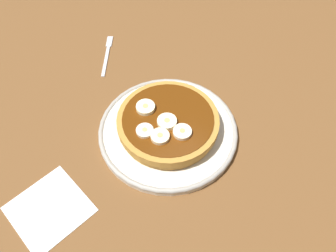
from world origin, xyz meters
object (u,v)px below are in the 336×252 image
Objects in this scene: banana_slice_0 at (167,122)px; banana_slice_1 at (143,129)px; plate at (168,130)px; banana_slice_2 at (160,137)px; banana_slice_3 at (182,132)px; pancake_stack at (166,124)px; banana_slice_4 at (146,108)px; fork at (107,53)px; napkin at (49,209)px.

banana_slice_0 reaches higher than banana_slice_1.
banana_slice_0 is at bearing 44.19° from plate.
banana_slice_3 is (-3.53, 1.47, -0.02)cm from banana_slice_2.
banana_slice_0 is 1.14× the size of banana_slice_1.
banana_slice_0 and banana_slice_2 have the same top height.
banana_slice_3 is at bearing 94.51° from pancake_stack.
banana_slice_4 reaches higher than fork.
pancake_stack is 6.18× the size of banana_slice_1.
plate is at bearing -135.81° from banana_slice_0.
banana_slice_4 is 22.79cm from napkin.
napkin is at bearing -0.35° from banana_slice_0.
napkin is at bearing 45.29° from fork.
napkin is at bearing -8.01° from banana_slice_3.
banana_slice_2 is (2.70, 1.74, -0.02)cm from banana_slice_0.
banana_slice_1 is 4.61cm from banana_slice_4.
plate reaches higher than fork.
banana_slice_2 reaches higher than fork.
banana_slice_2 is at bearing 78.67° from fork.
pancake_stack is at bearing 84.59° from fork.
banana_slice_2 and banana_slice_3 have the same top height.
banana_slice_2 is 20.87cm from napkin.
napkin is at bearing 3.20° from banana_slice_1.
pancake_stack is at bearing -17.81° from plate.
banana_slice_1 is at bearing -176.80° from napkin.
napkin is (20.25, -1.88, -4.70)cm from banana_slice_2.
banana_slice_1 is 3.23cm from banana_slice_2.
banana_slice_4 reaches higher than napkin.
banana_slice_4 reaches higher than pancake_stack.
pancake_stack is at bearing -178.24° from napkin.
fork is (-6.95, -25.06, -4.52)cm from banana_slice_1.
plate is at bearing -178.48° from napkin.
plate is 2.14cm from pancake_stack.
pancake_stack is 4.89cm from banana_slice_1.
banana_slice_1 reaches higher than fork.
banana_slice_2 is 3.82cm from banana_slice_3.
pancake_stack is 5.46× the size of banana_slice_4.
plate is at bearing 85.25° from fork.
napkin is (18.91, 1.06, -4.62)cm from banana_slice_1.
banana_slice_0 is 3.21cm from banana_slice_2.
banana_slice_3 is 8.23cm from banana_slice_4.
banana_slice_4 is (1.97, -7.99, 0.05)cm from banana_slice_3.
banana_slice_1 is (4.54, -0.34, 1.79)cm from pancake_stack.
banana_slice_2 is at bearing 32.75° from banana_slice_0.
banana_slice_2 is at bearing 35.67° from plate.
banana_slice_2 and banana_slice_4 have the same top height.
banana_slice_2 is 6.70cm from banana_slice_4.
banana_slice_1 is 19.50cm from napkin.
banana_slice_0 reaches higher than napkin.
banana_slice_0 reaches higher than pancake_stack.
plate is 25.59cm from fork.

